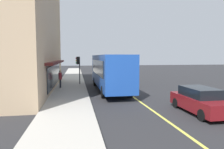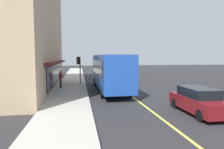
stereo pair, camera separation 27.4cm
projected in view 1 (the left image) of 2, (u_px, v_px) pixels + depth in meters
ground at (128, 93)px, 18.78m from camera, size 120.00×120.00×0.00m
sidewalk at (70, 94)px, 17.88m from camera, size 80.00×3.19×0.15m
lane_centre_stripe at (128, 93)px, 18.78m from camera, size 36.00×0.16×0.01m
storefront_building at (7, 26)px, 19.45m from camera, size 18.21×9.24×12.62m
bus at (110, 71)px, 20.01m from camera, size 11.14×2.65×3.50m
traffic_light at (78, 64)px, 23.90m from camera, size 0.30×0.52×3.20m
car_teal at (121, 75)px, 28.60m from camera, size 4.38×2.02×1.52m
car_maroon at (201, 101)px, 12.08m from camera, size 4.30×1.86×1.52m
pedestrian_by_curb at (60, 77)px, 20.90m from camera, size 0.34×0.34×1.81m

